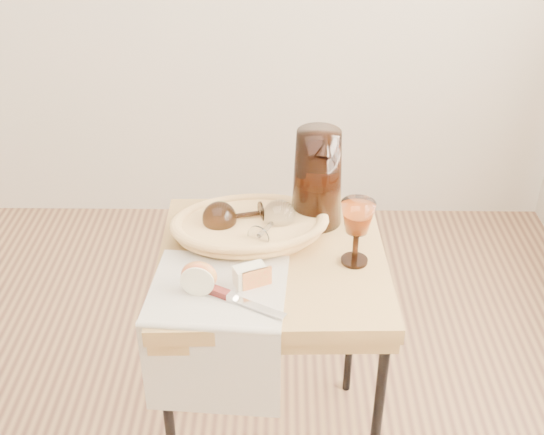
# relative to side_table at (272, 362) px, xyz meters

# --- Properties ---
(side_table) EXTENTS (0.56, 0.56, 0.69)m
(side_table) POSITION_rel_side_table_xyz_m (0.00, 0.00, 0.00)
(side_table) COLOR olive
(side_table) RESTS_ON floor
(tea_towel) EXTENTS (0.32, 0.29, 0.01)m
(tea_towel) POSITION_rel_side_table_xyz_m (-0.12, -0.13, 0.35)
(tea_towel) COLOR white
(tea_towel) RESTS_ON side_table
(bread_basket) EXTENTS (0.37, 0.28, 0.05)m
(bread_basket) POSITION_rel_side_table_xyz_m (-0.06, 0.08, 0.37)
(bread_basket) COLOR tan
(bread_basket) RESTS_ON side_table
(goblet_lying_a) EXTENTS (0.16, 0.12, 0.09)m
(goblet_lying_a) POSITION_rel_side_table_xyz_m (-0.09, 0.09, 0.40)
(goblet_lying_a) COLOR #301E12
(goblet_lying_a) RESTS_ON bread_basket
(goblet_lying_b) EXTENTS (0.13, 0.16, 0.08)m
(goblet_lying_b) POSITION_rel_side_table_xyz_m (-0.00, 0.06, 0.40)
(goblet_lying_b) COLOR white
(goblet_lying_b) RESTS_ON bread_basket
(pitcher) EXTENTS (0.22, 0.28, 0.29)m
(pitcher) POSITION_rel_side_table_xyz_m (0.11, 0.16, 0.47)
(pitcher) COLOR black
(pitcher) RESTS_ON side_table
(wine_goblet) EXTENTS (0.10, 0.10, 0.16)m
(wine_goblet) POSITION_rel_side_table_xyz_m (0.19, -0.02, 0.43)
(wine_goblet) COLOR white
(wine_goblet) RESTS_ON side_table
(apple_half) EXTENTS (0.08, 0.05, 0.07)m
(apple_half) POSITION_rel_side_table_xyz_m (-0.16, -0.14, 0.39)
(apple_half) COLOR red
(apple_half) RESTS_ON tea_towel
(apple_wedge) EXTENTS (0.08, 0.06, 0.05)m
(apple_wedge) POSITION_rel_side_table_xyz_m (-0.05, -0.12, 0.37)
(apple_wedge) COLOR #FFF5CA
(apple_wedge) RESTS_ON tea_towel
(table_knife) EXTENTS (0.20, 0.13, 0.02)m
(table_knife) POSITION_rel_side_table_xyz_m (-0.08, -0.18, 0.36)
(table_knife) COLOR silver
(table_knife) RESTS_ON tea_towel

